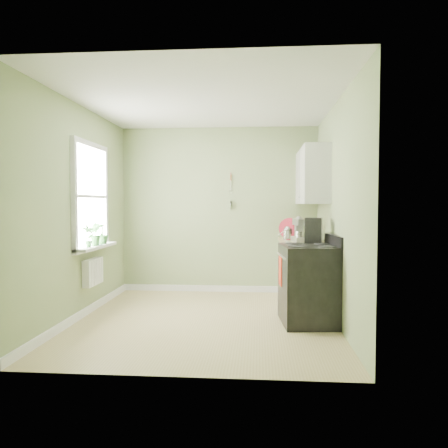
# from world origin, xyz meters

# --- Properties ---
(floor) EXTENTS (3.20, 3.60, 0.02)m
(floor) POSITION_xyz_m (0.00, 0.00, -0.01)
(floor) COLOR tan
(floor) RESTS_ON ground
(ceiling) EXTENTS (3.20, 3.60, 0.02)m
(ceiling) POSITION_xyz_m (0.00, 0.00, 2.71)
(ceiling) COLOR white
(ceiling) RESTS_ON wall_back
(wall_back) EXTENTS (3.20, 0.02, 2.70)m
(wall_back) POSITION_xyz_m (0.00, 1.81, 1.35)
(wall_back) COLOR #8FA16D
(wall_back) RESTS_ON floor
(wall_left) EXTENTS (0.02, 3.60, 2.70)m
(wall_left) POSITION_xyz_m (-1.61, 0.00, 1.35)
(wall_left) COLOR #8FA16D
(wall_left) RESTS_ON floor
(wall_right) EXTENTS (0.02, 3.60, 2.70)m
(wall_right) POSITION_xyz_m (1.61, 0.00, 1.35)
(wall_right) COLOR #8FA16D
(wall_right) RESTS_ON floor
(base_cabinets) EXTENTS (0.60, 1.60, 0.87)m
(base_cabinets) POSITION_xyz_m (1.30, 1.00, 0.43)
(base_cabinets) COLOR silver
(base_cabinets) RESTS_ON floor
(countertop) EXTENTS (0.64, 1.60, 0.04)m
(countertop) POSITION_xyz_m (1.29, 1.00, 0.89)
(countertop) COLOR #CFBE7E
(countertop) RESTS_ON base_cabinets
(upper_cabinets) EXTENTS (0.35, 1.40, 0.80)m
(upper_cabinets) POSITION_xyz_m (1.43, 1.10, 1.85)
(upper_cabinets) COLOR silver
(upper_cabinets) RESTS_ON wall_right
(window) EXTENTS (0.06, 1.14, 1.44)m
(window) POSITION_xyz_m (-1.58, 0.30, 1.55)
(window) COLOR white
(window) RESTS_ON wall_left
(window_sill) EXTENTS (0.18, 1.14, 0.04)m
(window_sill) POSITION_xyz_m (-1.51, 0.30, 0.88)
(window_sill) COLOR white
(window_sill) RESTS_ON wall_left
(radiator) EXTENTS (0.12, 0.50, 0.35)m
(radiator) POSITION_xyz_m (-1.54, 0.25, 0.55)
(radiator) COLOR white
(radiator) RESTS_ON wall_left
(wall_utensils) EXTENTS (0.02, 0.14, 0.58)m
(wall_utensils) POSITION_xyz_m (0.20, 1.78, 1.56)
(wall_utensils) COLOR #CFBE7E
(wall_utensils) RESTS_ON wall_back
(stove) EXTENTS (0.75, 0.84, 1.08)m
(stove) POSITION_xyz_m (1.28, -0.03, 0.48)
(stove) COLOR black
(stove) RESTS_ON floor
(stand_mixer) EXTENTS (0.24, 0.33, 0.36)m
(stand_mixer) POSITION_xyz_m (1.24, 0.96, 1.06)
(stand_mixer) COLOR #B2B2B7
(stand_mixer) RESTS_ON countertop
(kettle) EXTENTS (0.20, 0.12, 0.20)m
(kettle) POSITION_xyz_m (1.09, 1.30, 1.01)
(kettle) COLOR silver
(kettle) RESTS_ON countertop
(coffee_maker) EXTENTS (0.25, 0.27, 0.37)m
(coffee_maker) POSITION_xyz_m (1.35, 0.30, 1.08)
(coffee_maker) COLOR black
(coffee_maker) RESTS_ON countertop
(red_tray) EXTENTS (0.33, 0.10, 0.33)m
(red_tray) POSITION_xyz_m (1.13, 1.42, 1.07)
(red_tray) COLOR #B72539
(red_tray) RESTS_ON countertop
(jar) EXTENTS (0.07, 0.07, 0.07)m
(jar) POSITION_xyz_m (1.05, 0.48, 0.95)
(jar) COLOR beige
(jar) RESTS_ON countertop
(plant_a) EXTENTS (0.17, 0.18, 0.29)m
(plant_a) POSITION_xyz_m (-1.50, 0.00, 1.04)
(plant_a) COLOR #2E652C
(plant_a) RESTS_ON window_sill
(plant_b) EXTENTS (0.21, 0.22, 0.30)m
(plant_b) POSITION_xyz_m (-1.50, 0.23, 1.05)
(plant_b) COLOR #2E652C
(plant_b) RESTS_ON window_sill
(plant_c) EXTENTS (0.17, 0.17, 0.29)m
(plant_c) POSITION_xyz_m (-1.50, 0.51, 1.05)
(plant_c) COLOR #2E652C
(plant_c) RESTS_ON window_sill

